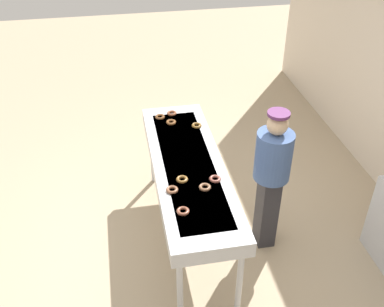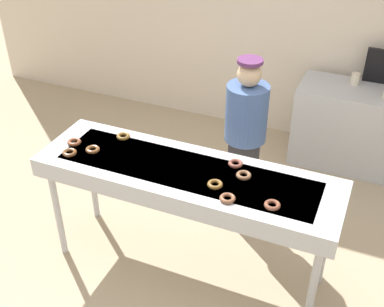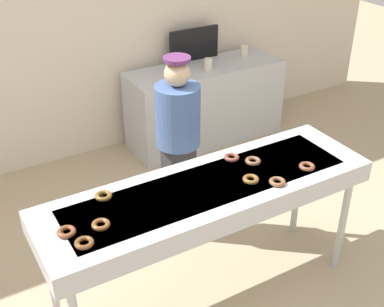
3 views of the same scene
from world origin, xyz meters
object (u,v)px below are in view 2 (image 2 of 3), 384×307
object	(u,v)px
chocolate_donut_3	(70,153)
chocolate_donut_1	(236,164)
chocolate_donut_8	(227,198)
chocolate_donut_7	(93,149)
chocolate_donut_0	(215,184)
chocolate_donut_6	(74,142)
paper_cup_1	(355,79)
worker_baker	(245,134)
chocolate_donut_4	(244,175)
fryer_conveyor	(187,179)
chocolate_donut_2	(123,136)
prep_counter	(380,133)
chocolate_donut_5	(272,205)

from	to	relation	value
chocolate_donut_3	chocolate_donut_1	bearing A→B (deg)	16.28
chocolate_donut_3	chocolate_donut_8	size ratio (longest dim) A/B	1.00
chocolate_donut_3	chocolate_donut_7	world-z (taller)	same
chocolate_donut_0	chocolate_donut_6	distance (m)	1.25
paper_cup_1	worker_baker	bearing A→B (deg)	-116.52
chocolate_donut_8	paper_cup_1	xyz separation A→B (m)	(0.53, 2.48, -0.07)
chocolate_donut_0	chocolate_donut_4	bearing A→B (deg)	50.42
fryer_conveyor	chocolate_donut_2	distance (m)	0.70
chocolate_donut_0	chocolate_donut_1	xyz separation A→B (m)	(0.05, 0.30, 0.00)
chocolate_donut_7	prep_counter	size ratio (longest dim) A/B	0.06
chocolate_donut_4	worker_baker	world-z (taller)	worker_baker
chocolate_donut_0	chocolate_donut_6	world-z (taller)	same
chocolate_donut_4	chocolate_donut_7	world-z (taller)	same
chocolate_donut_5	chocolate_donut_0	bearing A→B (deg)	171.50
chocolate_donut_5	worker_baker	bearing A→B (deg)	117.13
chocolate_donut_5	chocolate_donut_4	bearing A→B (deg)	138.44
chocolate_donut_1	chocolate_donut_6	xyz separation A→B (m)	(-1.29, -0.22, 0.00)
chocolate_donut_4	paper_cup_1	xyz separation A→B (m)	(0.52, 2.18, -0.07)
chocolate_donut_2	chocolate_donut_4	xyz separation A→B (m)	(1.08, -0.13, 0.00)
chocolate_donut_4	chocolate_donut_3	bearing A→B (deg)	-169.73
chocolate_donut_5	paper_cup_1	size ratio (longest dim) A/B	0.91
chocolate_donut_3	prep_counter	world-z (taller)	chocolate_donut_3
chocolate_donut_1	prep_counter	world-z (taller)	chocolate_donut_1
chocolate_donut_0	worker_baker	bearing A→B (deg)	93.85
chocolate_donut_2	chocolate_donut_4	world-z (taller)	same
fryer_conveyor	chocolate_donut_6	bearing A→B (deg)	-178.95
chocolate_donut_8	chocolate_donut_6	bearing A→B (deg)	171.72
chocolate_donut_3	worker_baker	bearing A→B (deg)	40.41
chocolate_donut_2	chocolate_donut_7	bearing A→B (deg)	-114.52
chocolate_donut_8	paper_cup_1	bearing A→B (deg)	77.82
chocolate_donut_2	chocolate_donut_6	distance (m)	0.39
chocolate_donut_6	paper_cup_1	world-z (taller)	chocolate_donut_6
chocolate_donut_7	chocolate_donut_4	bearing A→B (deg)	6.41
chocolate_donut_8	worker_baker	xyz separation A→B (m)	(-0.19, 1.02, -0.09)
chocolate_donut_0	prep_counter	world-z (taller)	chocolate_donut_0
fryer_conveyor	chocolate_donut_6	xyz separation A→B (m)	(-0.98, -0.02, 0.10)
chocolate_donut_7	chocolate_donut_6	bearing A→B (deg)	169.45
chocolate_donut_1	paper_cup_1	world-z (taller)	chocolate_donut_1
chocolate_donut_0	paper_cup_1	bearing A→B (deg)	74.20
chocolate_donut_1	chocolate_donut_4	world-z (taller)	same
chocolate_donut_1	chocolate_donut_0	bearing A→B (deg)	-99.40
chocolate_donut_2	fryer_conveyor	bearing A→B (deg)	-17.95
chocolate_donut_0	chocolate_donut_2	size ratio (longest dim) A/B	1.00
chocolate_donut_0	chocolate_donut_3	world-z (taller)	same
chocolate_donut_4	chocolate_donut_7	distance (m)	1.21
worker_baker	paper_cup_1	world-z (taller)	worker_baker
fryer_conveyor	chocolate_donut_3	xyz separation A→B (m)	(-0.92, -0.16, 0.10)
chocolate_donut_2	prep_counter	bearing A→B (deg)	44.66
paper_cup_1	chocolate_donut_8	bearing A→B (deg)	-102.18
fryer_conveyor	prep_counter	bearing A→B (deg)	58.85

